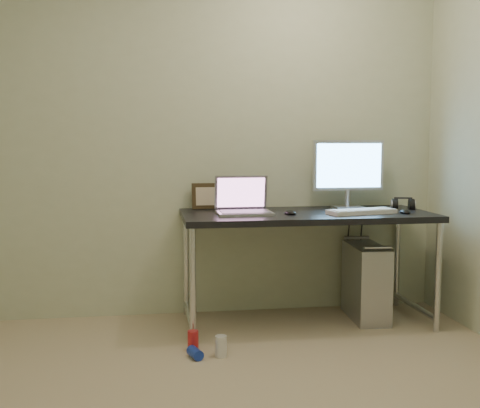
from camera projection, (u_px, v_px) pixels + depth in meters
The scene contains 16 objects.
wall_back at pixel (192, 137), 4.17m from camera, with size 3.50×0.02×2.50m, color beige.
desk at pixel (306, 224), 3.99m from camera, with size 1.64×0.72×0.75m.
tower_computer at pixel (366, 282), 4.13m from camera, with size 0.24×0.50×0.54m.
cable_a at pixel (346, 254), 4.38m from camera, with size 0.01×0.01×0.70m, color black.
cable_b at pixel (359, 257), 4.37m from camera, with size 0.01×0.01×0.72m, color black.
can_red at pixel (193, 340), 3.52m from camera, with size 0.06×0.06×0.12m, color red.
can_white at pixel (221, 346), 3.41m from camera, with size 0.07×0.07×0.12m, color silver.
can_blue at pixel (195, 353), 3.38m from camera, with size 0.06×0.06×0.11m, color #1733AF.
laptop at pixel (243, 205), 3.91m from camera, with size 0.35×0.29×0.24m.
monitor at pixel (348, 169), 4.20m from camera, with size 0.51×0.15×0.48m.
keyboard at pixel (362, 212), 3.91m from camera, with size 0.46×0.15×0.03m, color silver.
mouse_right at pixel (405, 211), 3.91m from camera, with size 0.06×0.10×0.03m, color black.
mouse_left at pixel (290, 212), 3.86m from camera, with size 0.07×0.11×0.04m, color black.
headphones at pixel (403, 205), 4.17m from camera, with size 0.17×0.10×0.10m.
picture_frame at pixel (208, 196), 4.16m from camera, with size 0.22×0.03×0.18m, color black.
webcam at pixel (245, 196), 4.16m from camera, with size 0.05×0.04×0.12m.
Camera 1 is at (-0.31, -2.45, 1.22)m, focal length 45.00 mm.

